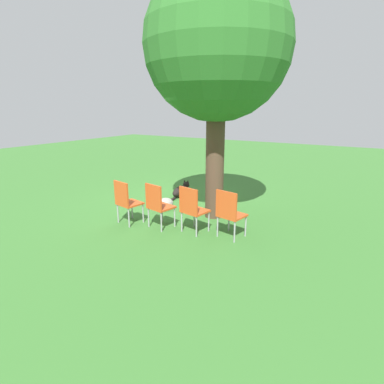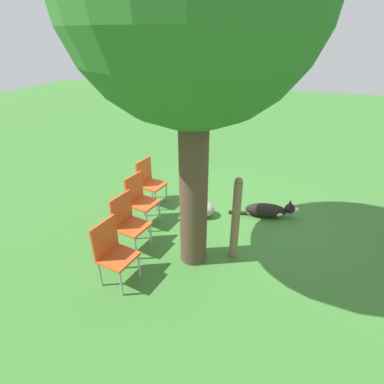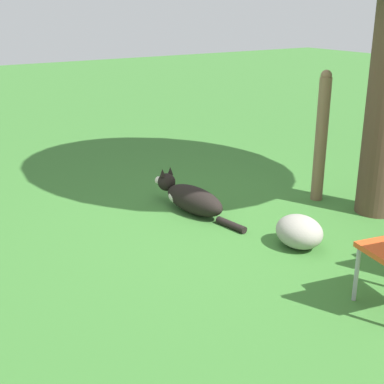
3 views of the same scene
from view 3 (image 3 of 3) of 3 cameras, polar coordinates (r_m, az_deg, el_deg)
The scene contains 4 objects.
ground_plane at distance 5.05m, azimuth 9.85°, elevation -3.35°, with size 30.00×30.00×0.00m, color #38702D.
dog at distance 5.23m, azimuth -0.22°, elevation -0.64°, with size 1.25×0.37×0.36m.
fence_post at distance 5.55m, azimuth 13.62°, elevation 5.78°, with size 0.12×0.12×1.33m.
garden_rock at distance 4.56m, azimuth 11.36°, elevation -4.16°, with size 0.43×0.36×0.27m.
Camera 3 is at (3.38, -3.21, 1.94)m, focal length 50.00 mm.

